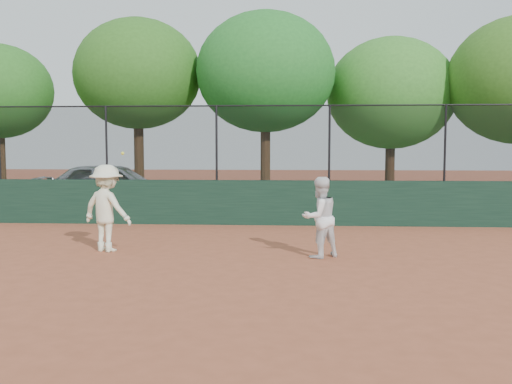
# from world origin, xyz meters

# --- Properties ---
(ground) EXTENTS (80.00, 80.00, 0.00)m
(ground) POSITION_xyz_m (0.00, 0.00, 0.00)
(ground) COLOR #A65335
(ground) RESTS_ON ground
(back_wall) EXTENTS (26.00, 0.20, 1.20)m
(back_wall) POSITION_xyz_m (0.00, 6.00, 0.60)
(back_wall) COLOR #173324
(back_wall) RESTS_ON ground
(grass_strip) EXTENTS (36.00, 12.00, 0.01)m
(grass_strip) POSITION_xyz_m (0.00, 12.00, 0.00)
(grass_strip) COLOR #264A17
(grass_strip) RESTS_ON ground
(parked_car) EXTENTS (4.95, 2.47, 1.62)m
(parked_car) POSITION_xyz_m (-4.08, 8.36, 0.81)
(parked_car) COLOR #B7BDC2
(parked_car) RESTS_ON ground
(player_second) EXTENTS (0.95, 0.90, 1.54)m
(player_second) POSITION_xyz_m (2.05, 1.63, 0.77)
(player_second) COLOR white
(player_second) RESTS_ON ground
(player_main) EXTENTS (1.29, 1.05, 2.01)m
(player_main) POSITION_xyz_m (-2.20, 2.00, 0.87)
(player_main) COLOR white
(player_main) RESTS_ON ground
(fence_assembly) EXTENTS (26.00, 0.06, 2.00)m
(fence_assembly) POSITION_xyz_m (-0.03, 6.00, 2.24)
(fence_assembly) COLOR black
(fence_assembly) RESTS_ON back_wall
(tree_1) EXTENTS (4.69, 4.26, 6.78)m
(tree_1) POSITION_xyz_m (-4.17, 11.74, 4.74)
(tree_1) COLOR #412A16
(tree_1) RESTS_ON ground
(tree_2) EXTENTS (4.94, 4.49, 6.85)m
(tree_2) POSITION_xyz_m (0.56, 11.25, 4.71)
(tree_2) COLOR #492F1A
(tree_2) RESTS_ON ground
(tree_3) EXTENTS (4.85, 4.41, 6.18)m
(tree_3) POSITION_xyz_m (5.23, 12.77, 4.07)
(tree_3) COLOR #3C2414
(tree_3) RESTS_ON ground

